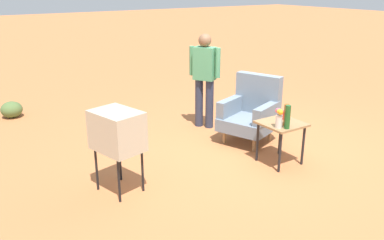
% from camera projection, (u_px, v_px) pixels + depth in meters
% --- Properties ---
extents(ground_plane, '(60.00, 60.00, 0.00)m').
position_uv_depth(ground_plane, '(251.00, 146.00, 6.41)').
color(ground_plane, '#B76B3D').
extents(armchair, '(0.99, 1.00, 1.06)m').
position_uv_depth(armchair, '(251.00, 111.00, 6.48)').
color(armchair, '#937047').
rests_on(armchair, ground).
extents(side_table, '(0.56, 0.56, 0.61)m').
position_uv_depth(side_table, '(281.00, 128.00, 5.66)').
color(side_table, black).
rests_on(side_table, ground).
extents(tv_on_stand, '(0.69, 0.58, 1.03)m').
position_uv_depth(tv_on_stand, '(117.00, 131.00, 4.80)').
color(tv_on_stand, black).
rests_on(tv_on_stand, ground).
extents(person_standing, '(0.50, 0.38, 1.64)m').
position_uv_depth(person_standing, '(205.00, 75.00, 6.96)').
color(person_standing, '#2D3347').
rests_on(person_standing, ground).
extents(bottle_wine_green, '(0.07, 0.07, 0.32)m').
position_uv_depth(bottle_wine_green, '(288.00, 117.00, 5.35)').
color(bottle_wine_green, '#1E5623').
rests_on(bottle_wine_green, side_table).
extents(soda_can_red, '(0.07, 0.07, 0.12)m').
position_uv_depth(soda_can_red, '(284.00, 115.00, 5.74)').
color(soda_can_red, red).
rests_on(soda_can_red, side_table).
extents(bottle_tall_amber, '(0.07, 0.07, 0.30)m').
position_uv_depth(bottle_tall_amber, '(286.00, 115.00, 5.46)').
color(bottle_tall_amber, brown).
rests_on(bottle_tall_amber, side_table).
extents(flower_vase, '(0.15, 0.10, 0.27)m').
position_uv_depth(flower_vase, '(279.00, 117.00, 5.38)').
color(flower_vase, silver).
rests_on(flower_vase, side_table).
extents(shrub_mid, '(0.40, 0.40, 0.31)m').
position_uv_depth(shrub_mid, '(12.00, 109.00, 7.71)').
color(shrub_mid, '#516B38').
rests_on(shrub_mid, ground).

